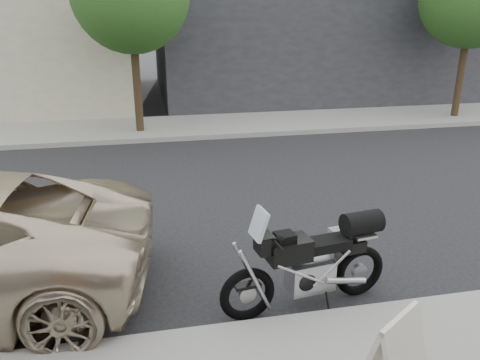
{
  "coord_description": "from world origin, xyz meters",
  "views": [
    {
      "loc": [
        1.83,
        8.6,
        3.63
      ],
      "look_at": [
        0.29,
        1.16,
        0.9
      ],
      "focal_mm": 35.0,
      "sensor_mm": 36.0,
      "label": 1
    }
  ],
  "objects": [
    {
      "name": "ground",
      "position": [
        0.0,
        0.0,
        0.0
      ],
      "size": [
        120.0,
        120.0,
        0.0
      ],
      "primitive_type": "plane",
      "color": "black",
      "rests_on": "ground"
    },
    {
      "name": "far_building_dark",
      "position": [
        -7.0,
        -13.5,
        3.5
      ],
      "size": [
        16.0,
        11.0,
        7.0
      ],
      "color": "#252529",
      "rests_on": "ground"
    },
    {
      "name": "far_sidewalk",
      "position": [
        0.0,
        -6.5,
        0.07
      ],
      "size": [
        44.0,
        3.0,
        0.15
      ],
      "primitive_type": "cube",
      "color": "gray",
      "rests_on": "ground"
    },
    {
      "name": "motorcycle",
      "position": [
        -0.21,
        3.61,
        0.64
      ],
      "size": [
        2.32,
        0.96,
        1.47
      ],
      "rotation": [
        0.0,
        0.0,
        0.15
      ],
      "color": "black",
      "rests_on": "ground"
    }
  ]
}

